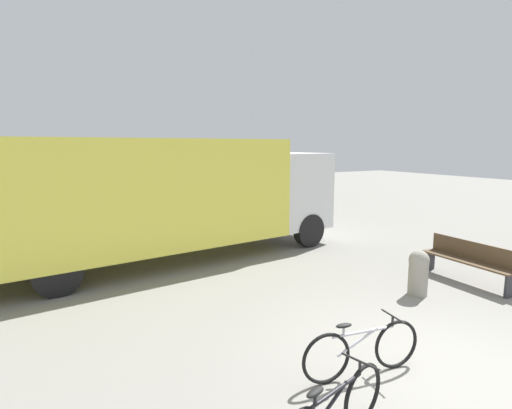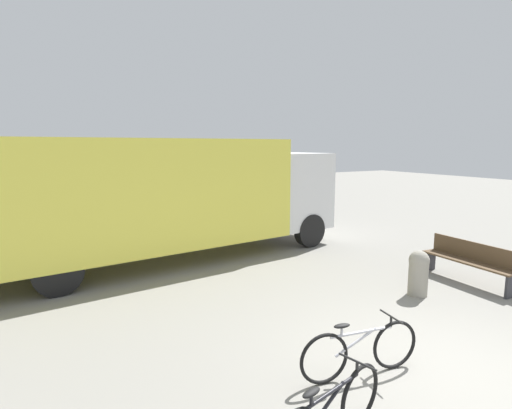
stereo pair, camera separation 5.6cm
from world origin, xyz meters
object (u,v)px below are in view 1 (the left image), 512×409
object	(u,v)px
delivery_truck	(167,193)
bollard_near_bench	(418,271)
bicycle_middle	(362,349)
park_bench	(469,259)

from	to	relation	value
delivery_truck	bollard_near_bench	world-z (taller)	delivery_truck
bicycle_middle	bollard_near_bench	size ratio (longest dim) A/B	1.88
delivery_truck	bollard_near_bench	bearing A→B (deg)	-60.14
delivery_truck	park_bench	bearing A→B (deg)	-49.63
delivery_truck	bicycle_middle	size ratio (longest dim) A/B	5.62
delivery_truck	bicycle_middle	xyz separation A→B (m)	(0.58, -6.28, -1.35)
bicycle_middle	bollard_near_bench	bearing A→B (deg)	36.77
bollard_near_bench	bicycle_middle	bearing A→B (deg)	-152.34
park_bench	bicycle_middle	size ratio (longest dim) A/B	1.20
delivery_truck	park_bench	world-z (taller)	delivery_truck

